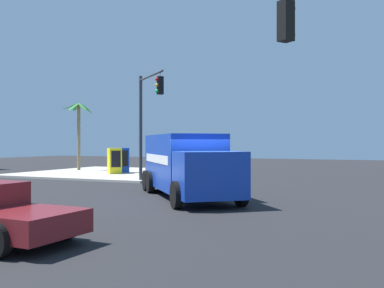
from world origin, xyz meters
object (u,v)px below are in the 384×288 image
delivery_truck (187,164)px  vending_machine_blue (115,161)px  traffic_light_secondary (147,111)px  palm_tree_far (79,125)px  traffic_light_primary (379,50)px  vending_machine_red (122,160)px

delivery_truck → vending_machine_blue: size_ratio=4.13×
traffic_light_secondary → palm_tree_far: traffic_light_secondary is taller
traffic_light_primary → delivery_truck: bearing=43.1°
vending_machine_red → palm_tree_far: bearing=75.7°
delivery_truck → traffic_light_primary: 11.78m
traffic_light_secondary → vending_machine_red: bearing=43.0°
traffic_light_primary → traffic_light_secondary: traffic_light_secondary is taller
traffic_light_secondary → palm_tree_far: 12.79m
traffic_light_primary → traffic_light_secondary: 18.12m
delivery_truck → vending_machine_red: 14.78m
delivery_truck → vending_machine_red: (10.64, 10.25, -0.37)m
traffic_light_primary → traffic_light_secondary: (13.08, 12.54, 0.10)m
delivery_truck → traffic_light_secondary: traffic_light_secondary is taller
vending_machine_red → vending_machine_blue: size_ratio=1.00×
delivery_truck → traffic_light_secondary: size_ratio=1.22×
traffic_light_secondary → vending_machine_red: size_ratio=3.37×
traffic_light_secondary → vending_machine_blue: size_ratio=3.37×
vending_machine_red → vending_machine_blue: (-1.20, -0.15, 0.00)m
vending_machine_red → palm_tree_far: size_ratio=0.33×
delivery_truck → traffic_light_primary: traffic_light_primary is taller
traffic_light_secondary → vending_machine_blue: traffic_light_secondary is taller
palm_tree_far → vending_machine_blue: bearing=-115.6°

